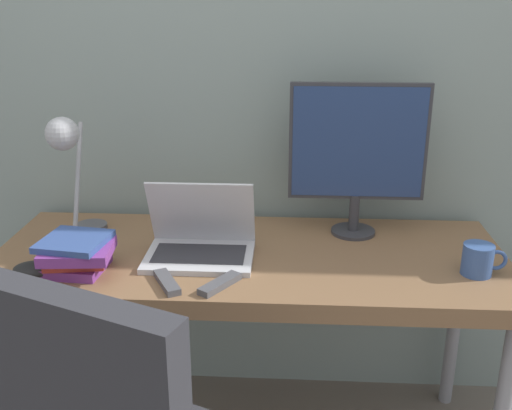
{
  "coord_description": "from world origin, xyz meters",
  "views": [
    {
      "loc": [
        0.13,
        -1.46,
        1.58
      ],
      "look_at": [
        0.02,
        0.3,
        0.94
      ],
      "focal_mm": 42.0,
      "sensor_mm": 36.0,
      "label": 1
    }
  ],
  "objects_px": {
    "laptop": "(200,241)",
    "game_controller": "(35,269)",
    "monitor": "(358,149)",
    "book_stack": "(76,255)",
    "desk_lamp": "(68,151)",
    "mug": "(479,260)"
  },
  "relations": [
    {
      "from": "laptop",
      "to": "game_controller",
      "type": "xyz_separation_m",
      "value": [
        -0.48,
        -0.17,
        -0.03
      ]
    },
    {
      "from": "monitor",
      "to": "book_stack",
      "type": "relative_size",
      "value": 2.34
    },
    {
      "from": "desk_lamp",
      "to": "game_controller",
      "type": "bearing_deg",
      "value": -101.1
    },
    {
      "from": "mug",
      "to": "book_stack",
      "type": "bearing_deg",
      "value": -177.28
    },
    {
      "from": "book_stack",
      "to": "mug",
      "type": "distance_m",
      "value": 1.22
    },
    {
      "from": "laptop",
      "to": "desk_lamp",
      "type": "height_order",
      "value": "desk_lamp"
    },
    {
      "from": "monitor",
      "to": "game_controller",
      "type": "relative_size",
      "value": 3.9
    },
    {
      "from": "game_controller",
      "to": "laptop",
      "type": "bearing_deg",
      "value": 19.34
    },
    {
      "from": "laptop",
      "to": "game_controller",
      "type": "height_order",
      "value": "laptop"
    },
    {
      "from": "desk_lamp",
      "to": "book_stack",
      "type": "bearing_deg",
      "value": -70.75
    },
    {
      "from": "laptop",
      "to": "book_stack",
      "type": "relative_size",
      "value": 1.51
    },
    {
      "from": "laptop",
      "to": "monitor",
      "type": "bearing_deg",
      "value": 24.14
    },
    {
      "from": "laptop",
      "to": "monitor",
      "type": "relative_size",
      "value": 0.65
    },
    {
      "from": "laptop",
      "to": "monitor",
      "type": "xyz_separation_m",
      "value": [
        0.51,
        0.23,
        0.26
      ]
    },
    {
      "from": "laptop",
      "to": "mug",
      "type": "distance_m",
      "value": 0.86
    },
    {
      "from": "desk_lamp",
      "to": "mug",
      "type": "distance_m",
      "value": 1.33
    },
    {
      "from": "book_stack",
      "to": "game_controller",
      "type": "height_order",
      "value": "book_stack"
    },
    {
      "from": "laptop",
      "to": "book_stack",
      "type": "distance_m",
      "value": 0.39
    },
    {
      "from": "mug",
      "to": "desk_lamp",
      "type": "bearing_deg",
      "value": 173.28
    },
    {
      "from": "monitor",
      "to": "desk_lamp",
      "type": "relative_size",
      "value": 1.2
    },
    {
      "from": "book_stack",
      "to": "game_controller",
      "type": "distance_m",
      "value": 0.13
    },
    {
      "from": "book_stack",
      "to": "mug",
      "type": "bearing_deg",
      "value": 2.72
    }
  ]
}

